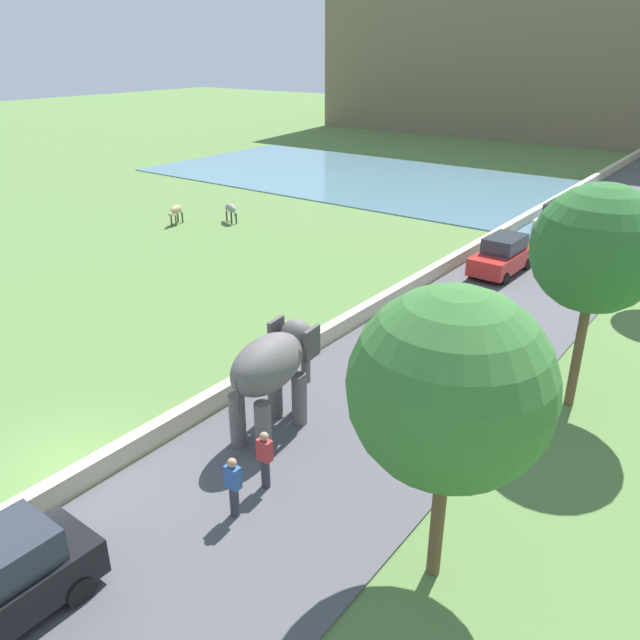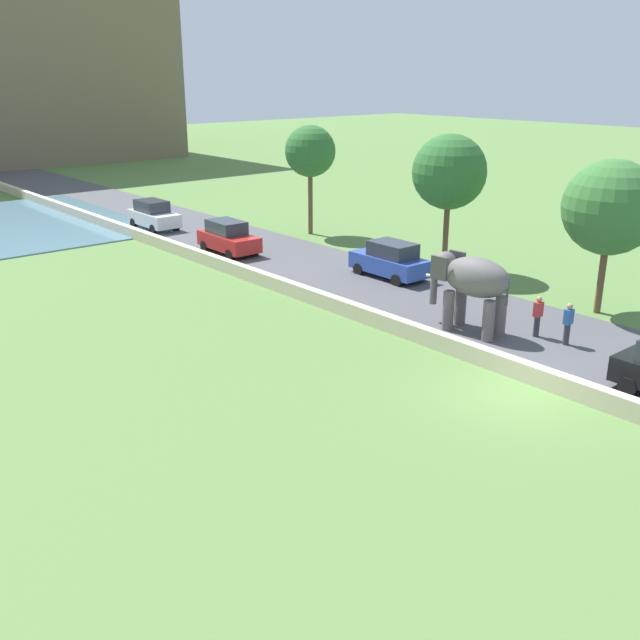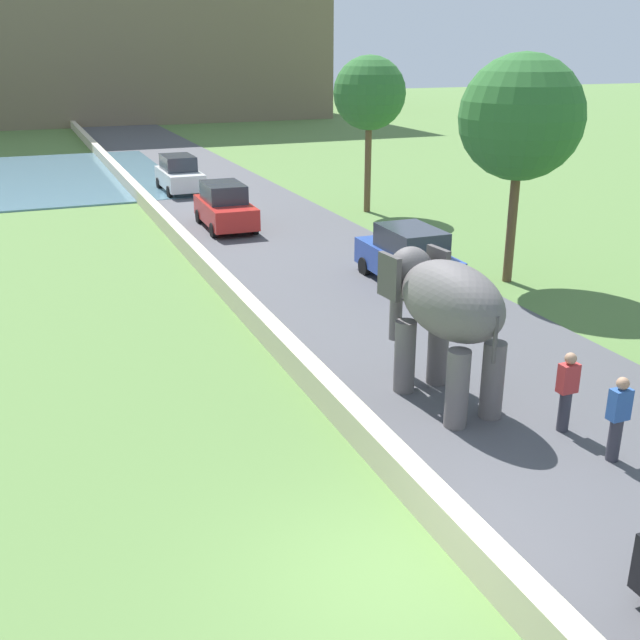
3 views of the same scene
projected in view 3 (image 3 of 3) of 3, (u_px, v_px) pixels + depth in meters
The scene contains 11 objects.
ground_plane at pixel (390, 579), 10.23m from camera, with size 220.00×220.00×0.00m, color #567A3D.
road_surface at pixel (272, 230), 29.39m from camera, with size 7.00×120.00×0.06m, color #4C4C51.
barrier_wall at pixel (186, 244), 26.21m from camera, with size 0.40×110.00×0.64m, color beige.
elephant at pixel (444, 307), 14.66m from camera, with size 1.66×3.53×2.99m.
person_beside_elephant at pixel (567, 391), 13.79m from camera, with size 0.36×0.22×1.63m.
person_trailing at pixel (618, 418), 12.79m from camera, with size 0.36×0.22×1.63m.
car_blue at pixel (408, 256), 22.48m from camera, with size 1.84×4.02×1.80m.
car_red at pixel (225, 207), 29.40m from camera, with size 1.88×4.04×1.80m.
car_white at pixel (179, 174), 36.77m from camera, with size 1.81×4.01×1.80m.
tree_mid at pixel (369, 94), 31.16m from camera, with size 3.03×3.03×6.51m.
tree_far at pixel (521, 118), 21.49m from camera, with size 3.60×3.60×6.71m.
Camera 3 is at (-4.03, -7.42, 6.85)m, focal length 42.10 mm.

